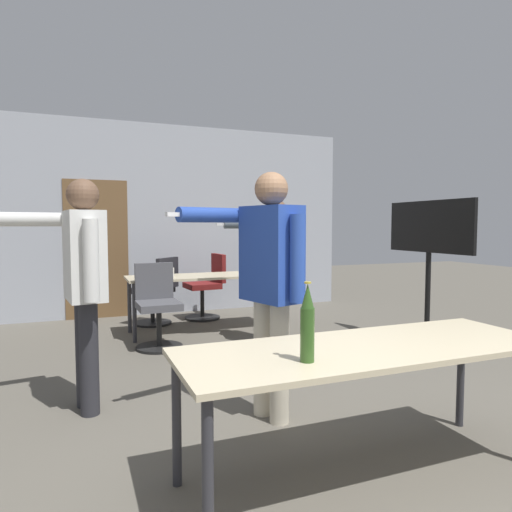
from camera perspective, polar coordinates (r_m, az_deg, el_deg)
name	(u,v)px	position (r m, az deg, el deg)	size (l,w,h in m)	color
back_wall	(168,220)	(7.32, -10.94, 4.40)	(5.83, 0.12, 2.94)	#A3A8B2
conference_table_near	(368,357)	(2.60, 13.83, -12.17)	(2.09, 0.73, 0.74)	#C6B793
conference_table_far	(206,280)	(5.98, -6.26, -3.06)	(2.01, 0.65, 0.74)	#C6B793
tv_screen	(429,252)	(5.57, 20.80, 0.51)	(0.44, 1.30, 1.66)	black
person_near_casual	(83,272)	(3.58, -20.85, -1.93)	(0.84, 0.64, 1.72)	#28282D
person_center_tall	(275,257)	(5.21, 2.37, -0.17)	(0.75, 0.67, 1.68)	slate
person_left_plaid	(269,271)	(3.20, 1.69, -1.94)	(0.90, 0.63, 1.75)	beige
office_chair_mid_tucked	(207,288)	(6.81, -6.14, -3.99)	(0.57, 0.52, 0.95)	black
office_chair_far_right	(158,308)	(5.31, -12.21, -6.36)	(0.52, 0.56, 0.95)	black
office_chair_side_rolled	(157,293)	(6.49, -12.30, -4.54)	(0.68, 0.69, 0.94)	black
beer_bottle	(307,324)	(2.19, 6.45, -8.47)	(0.07, 0.07, 0.38)	#2D511E
drink_cup	(171,272)	(5.81, -10.58, -2.02)	(0.08, 0.08, 0.12)	silver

